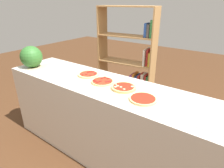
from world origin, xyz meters
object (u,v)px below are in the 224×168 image
watermelon (31,57)px  bookshelf (133,68)px  pizza_pepperoni_0 (89,74)px  pizza_pepperoni_1 (103,81)px  pizza_mushroom_2 (124,87)px  pizza_plain_3 (143,99)px

watermelon → bookshelf: size_ratio=0.17×
watermelon → pizza_pepperoni_0: bearing=14.3°
pizza_pepperoni_1 → bookshelf: (-0.23, 1.03, -0.18)m
pizza_pepperoni_1 → watermelon: (-1.04, -0.13, 0.12)m
pizza_pepperoni_1 → pizza_mushroom_2: (0.26, -0.00, 0.00)m
pizza_mushroom_2 → pizza_plain_3: (0.26, -0.10, -0.00)m
pizza_mushroom_2 → pizza_pepperoni_1: bearing=179.9°
pizza_pepperoni_0 → pizza_pepperoni_1: 0.27m
pizza_pepperoni_1 → pizza_plain_3: (0.52, -0.10, 0.00)m
pizza_mushroom_2 → bookshelf: size_ratio=0.15×
pizza_pepperoni_0 → watermelon: 0.82m
watermelon → pizza_pepperoni_1: bearing=7.2°
pizza_pepperoni_0 → pizza_plain_3: bearing=-12.0°
pizza_pepperoni_0 → pizza_plain_3: pizza_pepperoni_0 is taller
pizza_mushroom_2 → bookshelf: (-0.49, 1.03, -0.19)m
pizza_mushroom_2 → bookshelf: bearing=115.6°
pizza_mushroom_2 → bookshelf: 1.16m
watermelon → bookshelf: bearing=55.2°
pizza_mushroom_2 → pizza_plain_3: size_ratio=1.02×
pizza_pepperoni_1 → pizza_mushroom_2: 0.26m
pizza_plain_3 → pizza_pepperoni_1: bearing=169.4°
pizza_pepperoni_1 → bookshelf: bookshelf is taller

